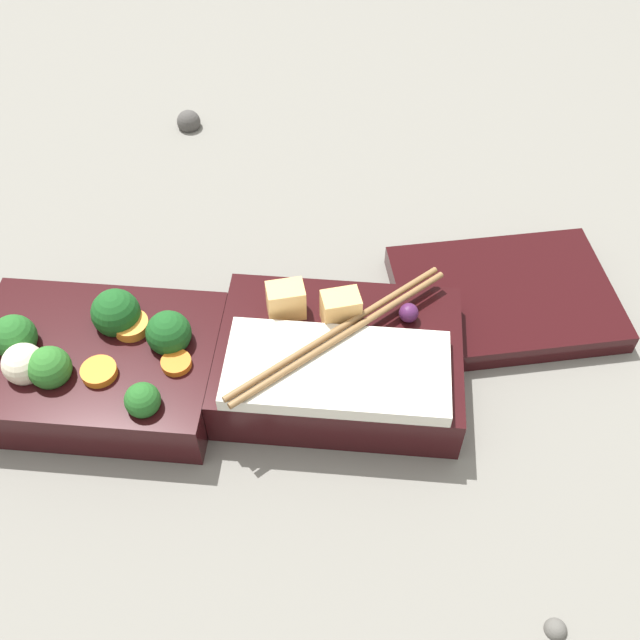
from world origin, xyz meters
TOP-DOWN VIEW (x-y plane):
  - ground_plane at (0.00, 0.00)m, footprint 3.00×3.00m
  - bento_tray_vegetable at (-0.09, 0.00)m, footprint 0.19×0.14m
  - bento_tray_rice at (0.10, 0.02)m, footprint 0.19×0.15m
  - bento_lid at (0.24, 0.11)m, footprint 0.21×0.17m
  - pebble_0 at (0.25, -0.17)m, footprint 0.02×0.02m
  - pebble_2 at (-0.09, 0.35)m, footprint 0.03×0.03m

SIDE VIEW (x-z plane):
  - ground_plane at x=0.00m, z-range 0.00..0.00m
  - pebble_0 at x=0.25m, z-range 0.00..0.01m
  - pebble_2 at x=-0.09m, z-range -0.01..0.02m
  - bento_lid at x=0.24m, z-range 0.00..0.02m
  - bento_tray_rice at x=0.10m, z-range -0.01..0.06m
  - bento_tray_vegetable at x=-0.09m, z-range -0.01..0.06m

